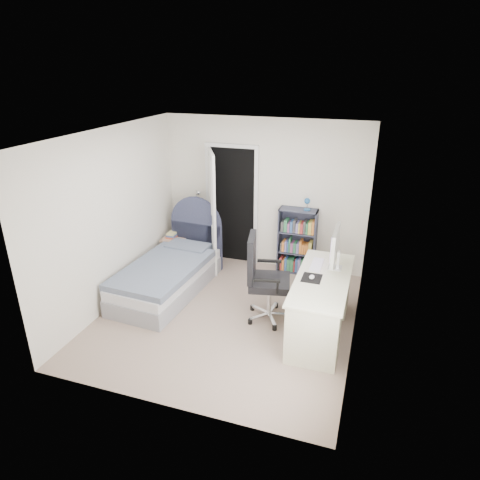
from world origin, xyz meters
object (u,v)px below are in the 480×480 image
(desk, at_px, (321,302))
(office_chair, at_px, (262,274))
(bookcase, at_px, (297,244))
(floor_lamp, at_px, (199,230))
(nightstand, at_px, (175,243))
(bed, at_px, (170,273))

(desk, distance_m, office_chair, 0.84)
(bookcase, height_order, office_chair, bookcase)
(floor_lamp, relative_size, office_chair, 1.03)
(floor_lamp, relative_size, desk, 0.77)
(nightstand, height_order, floor_lamp, floor_lamp)
(floor_lamp, bearing_deg, office_chair, -44.54)
(bed, height_order, floor_lamp, floor_lamp)
(bookcase, distance_m, office_chair, 1.57)
(bed, xyz_separation_m, nightstand, (-0.34, 0.87, 0.10))
(nightstand, relative_size, bookcase, 0.44)
(nightstand, height_order, desk, desk)
(floor_lamp, xyz_separation_m, desk, (2.42, -1.67, -0.08))
(nightstand, xyz_separation_m, desk, (2.71, -1.27, 0.05))
(bed, height_order, nightstand, bed)
(bed, relative_size, nightstand, 3.57)
(bed, bearing_deg, nightstand, 111.51)
(office_chair, bearing_deg, floor_lamp, 135.46)
(bookcase, bearing_deg, nightstand, -170.08)
(floor_lamp, bearing_deg, bookcase, -1.09)
(bed, relative_size, floor_lamp, 1.66)
(desk, bearing_deg, office_chair, 174.43)
(bookcase, height_order, desk, desk)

